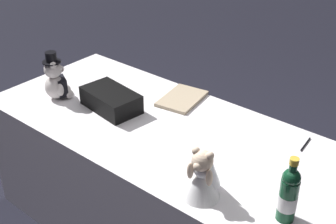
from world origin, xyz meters
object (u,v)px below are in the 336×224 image
Objects in this scene: gift_case_black at (111,100)px; teddy_bear_groom at (56,81)px; champagne_bottle at (289,194)px; guestbook at (182,99)px; teddy_bear_bride at (203,175)px; signing_pen at (305,145)px.

teddy_bear_groom is at bearing 17.70° from gift_case_black.
guestbook is (0.90, -0.50, -0.11)m from champagne_bottle.
teddy_bear_bride is at bearing 14.85° from champagne_bottle.
teddy_bear_groom is 0.35m from gift_case_black.
champagne_bottle is at bearing 106.79° from signing_pen.
guestbook is (0.75, 0.02, 0.01)m from signing_pen.
guestbook is at bearing 1.49° from signing_pen.
teddy_bear_groom is at bearing 18.84° from signing_pen.
signing_pen is (-0.17, -0.61, -0.10)m from teddy_bear_bride.
champagne_bottle is at bearing 177.23° from teddy_bear_groom.
teddy_bear_bride reaches higher than guestbook.
teddy_bear_groom reaches higher than signing_pen.
teddy_bear_bride is at bearing 124.93° from guestbook.
teddy_bear_bride is 0.81× the size of guestbook.
teddy_bear_bride is 0.86m from gift_case_black.
champagne_bottle is 1.04m from guestbook.
signing_pen is 0.47× the size of guestbook.
gift_case_black is (0.82, -0.27, -0.05)m from teddy_bear_bride.
teddy_bear_bride is (-1.15, 0.16, -0.01)m from teddy_bear_groom.
signing_pen is at bearing -73.21° from champagne_bottle.
champagne_bottle is at bearing 141.75° from guestbook.
teddy_bear_groom is 2.07× the size of signing_pen.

